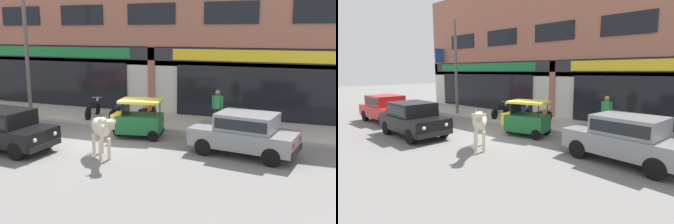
{
  "view_description": "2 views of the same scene",
  "coord_description": "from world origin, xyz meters",
  "views": [
    {
      "loc": [
        7.69,
        -12.66,
        4.12
      ],
      "look_at": [
        2.51,
        1.0,
        1.12
      ],
      "focal_mm": 42.0,
      "sensor_mm": 36.0,
      "label": 1
    },
    {
      "loc": [
        7.78,
        -8.02,
        2.78
      ],
      "look_at": [
        0.12,
        1.0,
        0.92
      ],
      "focal_mm": 28.0,
      "sensor_mm": 36.0,
      "label": 2
    }
  ],
  "objects": [
    {
      "name": "motorcycle_0",
      "position": [
        -2.12,
        3.14,
        0.51
      ],
      "size": [
        0.6,
        1.8,
        0.88
      ],
      "color": "black",
      "rests_on": "sidewalk"
    },
    {
      "name": "car_2",
      "position": [
        -6.49,
        -1.42,
        0.81
      ],
      "size": [
        3.66,
        1.72,
        1.46
      ],
      "color": "black",
      "rests_on": "ground"
    },
    {
      "name": "shop_building",
      "position": [
        -0.01,
        5.57,
        3.91
      ],
      "size": [
        23.0,
        1.4,
        8.26
      ],
      "color": "#9E604C",
      "rests_on": "ground"
    },
    {
      "name": "ground_plane",
      "position": [
        0.0,
        0.0,
        0.0
      ],
      "size": [
        90.0,
        90.0,
        0.0
      ],
      "primitive_type": "plane",
      "color": "slate"
    },
    {
      "name": "car_0",
      "position": [
        -2.42,
        -2.16,
        0.81
      ],
      "size": [
        3.7,
        1.85,
        1.46
      ],
      "color": "black",
      "rests_on": "ground"
    },
    {
      "name": "car_1",
      "position": [
        5.57,
        0.23,
        0.81
      ],
      "size": [
        3.77,
        2.11,
        1.46
      ],
      "color": "black",
      "rests_on": "ground"
    },
    {
      "name": "motorcycle_2",
      "position": [
        0.61,
        3.21,
        0.51
      ],
      "size": [
        0.52,
        1.81,
        0.88
      ],
      "color": "black",
      "rests_on": "sidewalk"
    },
    {
      "name": "sidewalk",
      "position": [
        0.0,
        3.76,
        0.06
      ],
      "size": [
        19.0,
        3.12,
        0.13
      ],
      "primitive_type": "cube",
      "color": "#B7AFA3",
      "rests_on": "ground"
    },
    {
      "name": "motorcycle_1",
      "position": [
        -0.7,
        3.15,
        0.51
      ],
      "size": [
        0.52,
        1.81,
        0.88
      ],
      "color": "black",
      "rests_on": "sidewalk"
    },
    {
      "name": "utility_pole",
      "position": [
        -5.22,
        2.5,
        2.99
      ],
      "size": [
        0.18,
        0.18,
        5.74
      ],
      "primitive_type": "cylinder",
      "color": "#595651",
      "rests_on": "sidewalk"
    },
    {
      "name": "pedestrian",
      "position": [
        3.88,
        3.26,
        1.11
      ],
      "size": [
        0.49,
        0.32,
        1.6
      ],
      "color": "#2D2D33",
      "rests_on": "sidewalk"
    },
    {
      "name": "cow",
      "position": [
        1.18,
        -1.7,
        1.01
      ],
      "size": [
        1.68,
        1.67,
        1.61
      ],
      "color": "beige",
      "rests_on": "ground"
    },
    {
      "name": "auto_rickshaw",
      "position": [
        1.22,
        1.05,
        0.66
      ],
      "size": [
        2.1,
        1.45,
        1.52
      ],
      "color": "black",
      "rests_on": "ground"
    }
  ]
}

